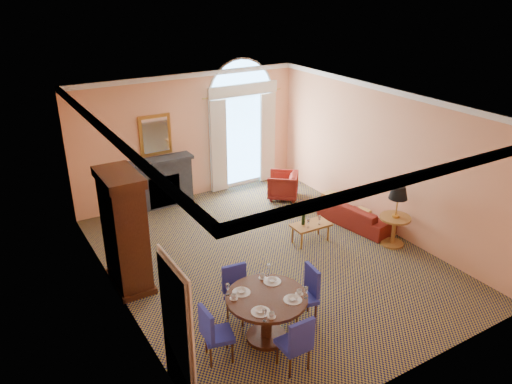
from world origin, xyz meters
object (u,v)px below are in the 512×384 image
dining_table (267,308)px  side_table (396,209)px  armoire (125,233)px  armchair (283,185)px  coffee_table (310,225)px  sofa (357,214)px

dining_table → side_table: side_table is taller
armoire → side_table: 5.52m
armchair → side_table: size_ratio=0.57×
side_table → armchair: bearing=101.4°
dining_table → armchair: dining_table is taller
dining_table → coffee_table: bearing=41.2°
sofa → side_table: 1.26m
sofa → side_table: size_ratio=1.36×
dining_table → armchair: bearing=53.4°
armoire → dining_table: (1.37, -2.63, -0.49)m
dining_table → side_table: (3.95, 1.16, 0.26)m
sofa → coffee_table: coffee_table is taller
dining_table → side_table: bearing=16.4°
side_table → coffee_table: bearing=145.0°
sofa → side_table: (0.05, -1.11, 0.58)m
dining_table → sofa: (3.90, 2.28, -0.33)m
dining_table → coffee_table: 3.32m
dining_table → armchair: size_ratio=1.70×
dining_table → sofa: size_ratio=0.71×
armoire → side_table: armoire is taller
side_table → dining_table: bearing=-163.6°
armoire → coffee_table: bearing=-6.6°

